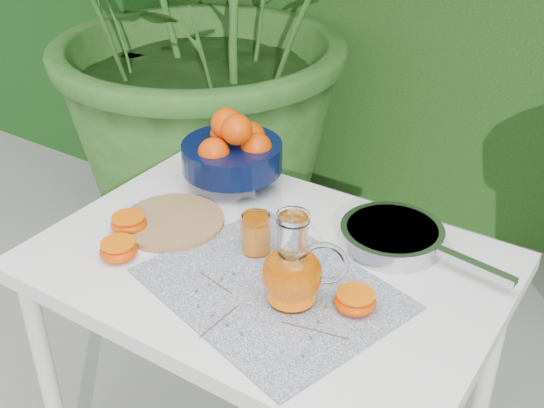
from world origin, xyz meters
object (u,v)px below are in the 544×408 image
Objects in this scene: fruit_bowl at (233,150)px; juice_pitcher at (293,272)px; cutting_board at (173,222)px; saute_pan at (393,235)px; white_table at (267,288)px.

juice_pitcher is at bearing -40.79° from fruit_bowl.
cutting_board is 1.22× the size of juice_pitcher.
saute_pan is at bearing -4.67° from fruit_bowl.
saute_pan is (0.08, 0.30, -0.05)m from juice_pitcher.
cutting_board is at bearing -178.50° from white_table.
juice_pitcher reaches higher than saute_pan.
white_table is 0.31m from saute_pan.
white_table is 2.36× the size of saute_pan.
fruit_bowl reaches higher than saute_pan.
white_table is at bearing 1.50° from cutting_board.
white_table is at bearing 142.94° from juice_pitcher.
fruit_bowl is 0.51m from juice_pitcher.
juice_pitcher is (0.12, -0.09, 0.15)m from white_table.
white_table is at bearing -42.42° from fruit_bowl.
juice_pitcher is (0.39, -0.09, 0.07)m from cutting_board.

